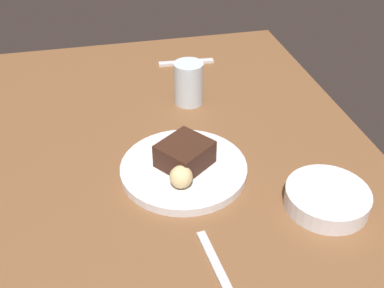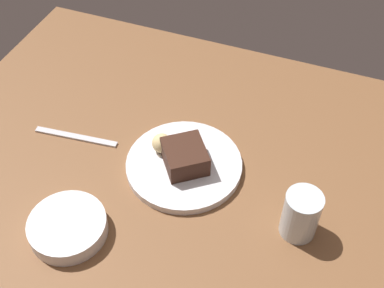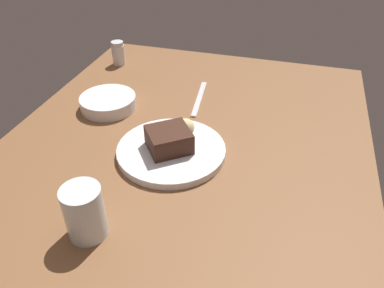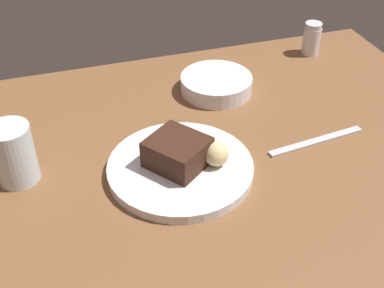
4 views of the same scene
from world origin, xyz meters
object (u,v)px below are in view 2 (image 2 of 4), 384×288
Objects in this scene: bread_roll at (163,141)px; chocolate_cake_slice at (185,156)px; butter_knife at (76,137)px; side_bowl at (68,227)px; water_glass at (301,215)px; dessert_plate at (184,165)px.

chocolate_cake_slice is at bearing 157.73° from bread_roll.
chocolate_cake_slice is 26.04cm from butter_knife.
side_bowl is at bearing 70.36° from bread_roll.
butter_knife is (50.81, -6.13, -4.75)cm from water_glass.
water_glass is at bearing 165.44° from dessert_plate.
butter_knife is at bearing 7.44° from bread_roll.
bread_roll is at bearing -15.70° from water_glass.
chocolate_cake_slice reaches higher than bread_roll.
bread_roll is 32.23cm from water_glass.
chocolate_cake_slice reaches higher than side_bowl.
chocolate_cake_slice is 0.89× the size of water_glass.
side_bowl is 24.55cm from butter_knife.
dessert_plate is at bearing 159.27° from bread_roll.
dessert_plate is 5.81× the size of bread_roll.
dessert_plate is at bearing -14.56° from water_glass.
water_glass is 0.53× the size of butter_knife.
bread_roll is 0.22× the size of butter_knife.
chocolate_cake_slice is at bearing -123.70° from side_bowl.
bread_roll is 0.41× the size of water_glass.
butter_knife is (11.08, -21.86, -1.43)cm from side_bowl.
dessert_plate is 26.58cm from water_glass.
bread_roll is at bearing -20.73° from dessert_plate.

